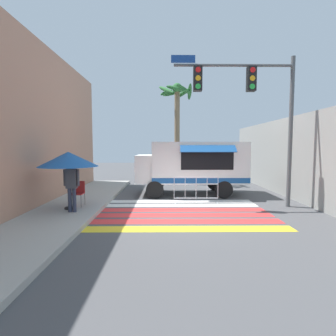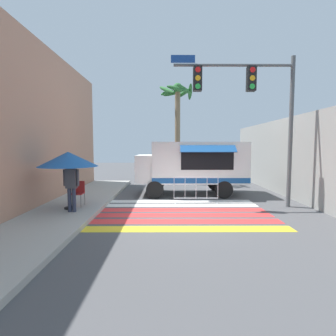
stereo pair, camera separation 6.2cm
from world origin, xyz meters
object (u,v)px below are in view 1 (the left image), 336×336
Objects in this scene: traffic_signal_pole at (251,98)px; folding_chair at (78,191)px; food_truck at (190,164)px; patio_umbrella at (68,159)px; vendor_person at (72,183)px; barricade_front at (196,190)px; palm_tree at (177,111)px.

traffic_signal_pole is 7.38m from folding_chair.
patio_umbrella is (-4.58, -3.70, 0.38)m from food_truck.
traffic_signal_pole is 7.19m from vendor_person.
barricade_front is (4.41, 2.11, -0.60)m from vendor_person.
palm_tree reaches higher than vendor_person.
folding_chair is (-6.51, -0.39, -3.47)m from traffic_signal_pole.
patio_umbrella is 1.10× the size of barricade_front.
vendor_person is at bearing -116.34° from palm_tree.
patio_umbrella is 2.25× the size of folding_chair.
folding_chair is (0.12, 0.51, -1.20)m from patio_umbrella.
food_truck is at bearing 48.03° from vendor_person.
palm_tree is (-0.49, 3.63, 3.02)m from food_truck.
food_truck is at bearing 38.94° from patio_umbrella.
food_truck is 0.84× the size of palm_tree.
patio_umbrella reaches higher than vendor_person.
vendor_person is 4.93m from barricade_front.
patio_umbrella is at bearing -160.19° from barricade_front.
food_truck reaches higher than vendor_person.
traffic_signal_pole is 0.92× the size of palm_tree.
barricade_front is at bearing -1.78° from folding_chair.
vendor_person is (-4.34, -4.14, -0.39)m from food_truck.
traffic_signal_pole is 4.21m from barricade_front.
traffic_signal_pole is 2.82× the size of patio_umbrella.
folding_chair is 1.05m from vendor_person.
traffic_signal_pole is 6.33× the size of folding_chair.
vendor_person is (0.13, -0.95, 0.43)m from folding_chair.
food_truck is 5.76× the size of folding_chair.
patio_umbrella is (-6.63, -0.90, -2.26)m from traffic_signal_pole.
food_truck is 3.06× the size of vendor_person.
folding_chair is 0.53× the size of vendor_person.
barricade_front is 6.95m from palm_tree.
patio_umbrella is at bearing -172.24° from traffic_signal_pole.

